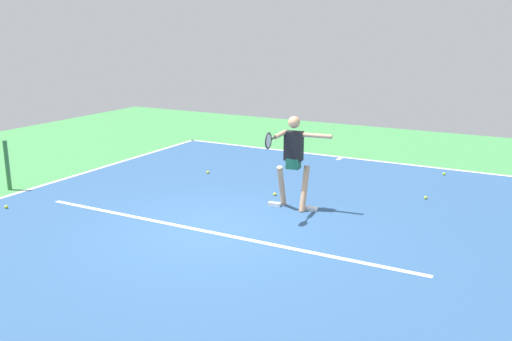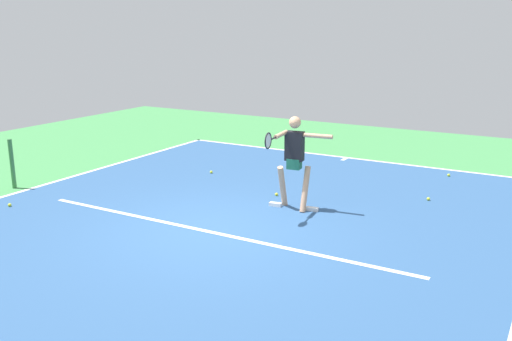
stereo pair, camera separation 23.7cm
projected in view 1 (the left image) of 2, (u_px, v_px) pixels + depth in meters
ground_plane at (215, 230)px, 9.56m from camera, size 22.59×22.59×0.00m
court_surface at (215, 230)px, 9.56m from camera, size 9.74×12.68×0.00m
court_line_baseline_near at (342, 157)px, 14.92m from camera, size 9.74×0.10×0.01m
court_line_sideline_right at (21, 192)px, 11.79m from camera, size 0.10×12.68×0.01m
court_line_service at (211, 232)px, 9.47m from camera, size 7.31×0.10×0.01m
court_line_centre_mark at (339, 159)px, 14.75m from camera, size 0.10×0.30×0.01m
net_post at (7, 165)px, 11.82m from camera, size 0.09×0.09×1.07m
tennis_player at (293, 156)px, 10.44m from camera, size 1.21×1.29×1.79m
tennis_ball_near_player at (426, 198)px, 11.28m from camera, size 0.07×0.07×0.07m
tennis_ball_far_corner at (275, 194)px, 11.51m from camera, size 0.07×0.07×0.07m
tennis_ball_by_sideline at (208, 172)px, 13.24m from camera, size 0.07×0.07×0.07m
tennis_ball_near_service_line at (444, 174)px, 13.10m from camera, size 0.07×0.07×0.07m
tennis_ball_centre_court at (6, 207)px, 10.70m from camera, size 0.07×0.07×0.07m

